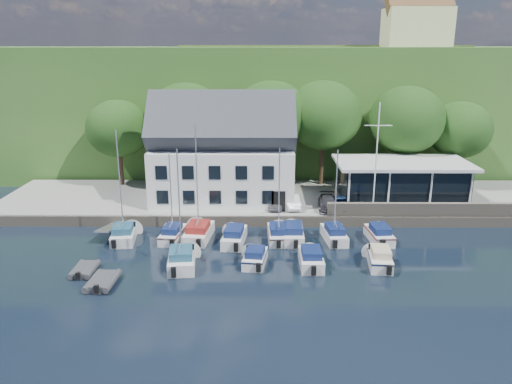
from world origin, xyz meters
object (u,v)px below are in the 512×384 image
at_px(car_silver, 275,203).
at_px(flagpole, 376,159).
at_px(car_white, 292,201).
at_px(boat_r2_3, 311,256).
at_px(boat_r1_0, 120,190).
at_px(boat_r1_4, 279,192).
at_px(boat_r2_2, 255,256).
at_px(boat_r1_3, 234,235).
at_px(dinghy_1, 102,280).
at_px(boat_r2_4, 380,256).
at_px(boat_r1_6, 336,192).
at_px(boat_r1_7, 379,233).
at_px(dinghy_0, 84,269).
at_px(boat_r1_5, 293,231).
at_px(boat_r1_1, 171,193).
at_px(club_pavilion, 401,181).
at_px(car_blue, 342,203).
at_px(boat_r2_1, 179,208).
at_px(car_dgrey, 328,203).
at_px(harbor_building, 223,158).
at_px(boat_r1_2, 197,188).

bearing_deg(car_silver, flagpole, -4.78).
xyz_separation_m(car_white, boat_r2_3, (0.76, -11.28, -0.89)).
height_order(boat_r1_0, boat_r1_4, boat_r1_0).
distance_m(boat_r1_4, boat_r2_2, 6.49).
bearing_deg(boat_r1_0, boat_r1_3, -9.78).
bearing_deg(dinghy_1, boat_r2_4, 12.01).
distance_m(boat_r1_4, dinghy_1, 15.85).
height_order(boat_r1_0, boat_r1_3, boat_r1_0).
distance_m(boat_r1_6, boat_r1_7, 5.32).
height_order(boat_r1_6, dinghy_0, boat_r1_6).
height_order(boat_r1_5, dinghy_0, boat_r1_5).
bearing_deg(boat_r2_4, car_silver, 131.01).
relative_size(boat_r1_7, boat_r2_2, 1.17).
bearing_deg(boat_r1_0, boat_r1_5, -5.64).
xyz_separation_m(car_silver, boat_r1_1, (-9.06, -5.74, 2.62)).
xyz_separation_m(boat_r1_5, boat_r1_6, (3.52, -0.21, 3.64)).
distance_m(boat_r1_5, boat_r1_7, 7.40).
bearing_deg(boat_r2_2, club_pavilion, 50.68).
distance_m(boat_r2_4, dinghy_0, 22.22).
xyz_separation_m(car_blue, flagpole, (2.79, -1.04, 4.56)).
xyz_separation_m(car_silver, boat_r1_4, (0.10, -5.71, 2.71)).
bearing_deg(boat_r1_6, dinghy_0, -167.23).
bearing_deg(boat_r2_1, boat_r1_6, 17.38).
relative_size(flagpole, boat_r1_7, 1.88).
distance_m(boat_r1_0, boat_r2_4, 21.79).
relative_size(club_pavilion, boat_r1_5, 2.05).
bearing_deg(car_dgrey, flagpole, -10.29).
relative_size(boat_r1_3, boat_r2_1, 0.65).
relative_size(boat_r1_5, boat_r2_2, 1.37).
distance_m(flagpole, boat_r1_4, 10.26).
relative_size(car_dgrey, boat_r2_3, 0.77).
xyz_separation_m(harbor_building, car_dgrey, (10.28, -3.24, -3.73)).
relative_size(boat_r1_1, boat_r2_3, 1.52).
distance_m(boat_r1_4, boat_r1_7, 9.37).
bearing_deg(car_silver, boat_r1_1, -144.36).
relative_size(car_silver, dinghy_0, 1.17).
bearing_deg(car_white, car_silver, -173.77).
distance_m(harbor_building, boat_r1_0, 12.10).
relative_size(car_silver, boat_r2_1, 0.35).
bearing_deg(boat_r2_1, boat_r1_5, 26.18).
height_order(boat_r1_2, boat_r1_6, boat_r1_2).
xyz_separation_m(car_blue, boat_r1_5, (-5.00, -5.35, -0.88)).
bearing_deg(boat_r1_3, dinghy_0, -145.10).
bearing_deg(boat_r1_6, boat_r2_3, -121.94).
bearing_deg(dinghy_0, car_blue, 30.16).
xyz_separation_m(boat_r1_7, boat_r2_4, (-1.13, -5.03, 0.01)).
relative_size(car_white, boat_r2_3, 0.69).
relative_size(boat_r1_3, boat_r1_6, 0.70).
bearing_deg(boat_r1_1, club_pavilion, 28.57).
height_order(flagpole, boat_r1_3, flagpole).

